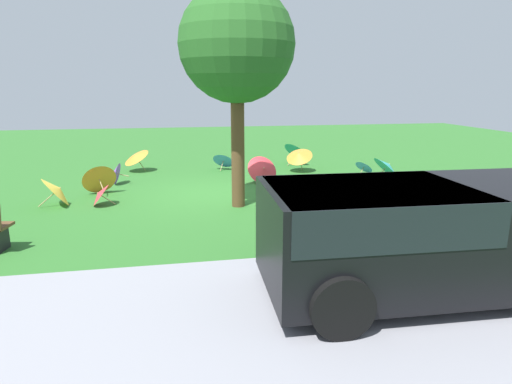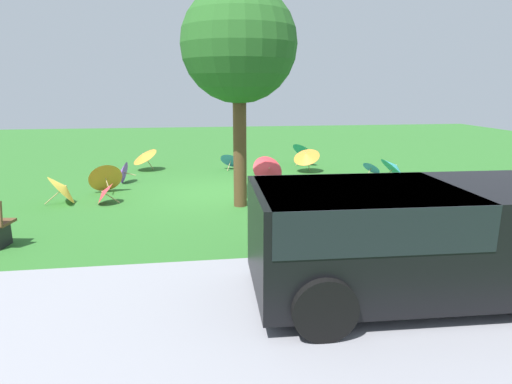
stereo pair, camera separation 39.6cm
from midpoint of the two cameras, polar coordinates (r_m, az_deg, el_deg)
ground at (r=11.56m, az=-6.42°, el=-0.35°), size 40.00×40.00×0.00m
road_strip at (r=5.69m, az=-1.43°, el=-15.71°), size 40.00×3.56×0.01m
van_dark at (r=6.23m, az=19.31°, el=-4.72°), size 4.66×2.25×1.53m
shade_tree at (r=10.08m, az=-3.75°, el=18.79°), size 2.60×2.60×5.02m
parasol_teal_0 at (r=13.29m, az=16.22°, el=3.32°), size 0.87×0.88×0.88m
parasol_red_0 at (r=11.09m, az=-21.03°, el=-0.28°), size 0.60×0.64×0.56m
parasol_orange_0 at (r=12.34m, az=-21.02°, el=1.80°), size 1.04×0.92×0.87m
parasol_purple_0 at (r=13.38m, az=-18.99°, el=2.36°), size 0.58×0.67×0.66m
parasol_teal_1 at (r=15.99m, az=4.73°, el=5.56°), size 1.18×1.23×0.91m
parasol_yellow_0 at (r=11.45m, az=-25.72°, el=0.24°), size 0.91×1.04×0.79m
parasol_orange_1 at (r=15.15m, az=-16.42°, el=4.57°), size 1.15×1.17×0.82m
parasol_yellow_2 at (r=11.13m, az=11.72°, el=1.82°), size 1.01×0.99×0.82m
parasol_red_1 at (r=12.84m, az=0.05°, el=3.07°), size 1.05×0.90×0.84m
parasol_orange_2 at (r=14.52m, az=4.95°, el=4.94°), size 1.21×1.21×0.89m
parasol_blue_0 at (r=14.22m, az=13.42°, el=3.39°), size 0.73×0.75×0.56m
parasol_blue_1 at (r=14.98m, az=-5.05°, el=4.34°), size 0.94×0.90×0.67m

